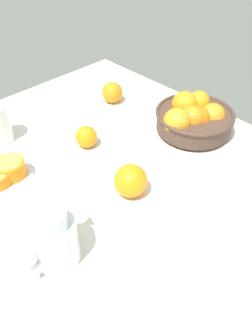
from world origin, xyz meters
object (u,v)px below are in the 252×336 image
(loose_orange_1, at_px, (112,92))
(loose_orange_2, at_px, (131,181))
(juice_pitcher, at_px, (54,241))
(cutting_board, at_px, (5,186))
(orange_half_0, at_px, (10,168))
(loose_orange_0, at_px, (86,137))
(fruit_bowl, at_px, (193,118))

(loose_orange_1, xyz_separation_m, loose_orange_2, (0.38, -0.28, 0.01))
(juice_pitcher, bearing_deg, cutting_board, 174.52)
(orange_half_0, distance_m, loose_orange_1, 0.49)
(loose_orange_0, xyz_separation_m, loose_orange_1, (-0.14, 0.24, 0.00))
(fruit_bowl, height_order, orange_half_0, fruit_bowl)
(loose_orange_1, relative_size, loose_orange_2, 0.86)
(juice_pitcher, xyz_separation_m, loose_orange_2, (-0.03, 0.25, -0.01))
(juice_pitcher, xyz_separation_m, cutting_board, (-0.27, 0.03, -0.05))
(orange_half_0, relative_size, loose_orange_0, 1.26)
(orange_half_0, relative_size, loose_orange_1, 1.12)
(juice_pitcher, bearing_deg, orange_half_0, 168.74)
(orange_half_0, bearing_deg, loose_orange_1, 103.11)
(juice_pitcher, bearing_deg, loose_orange_1, 127.22)
(cutting_board, distance_m, orange_half_0, 0.05)
(fruit_bowl, distance_m, loose_orange_1, 0.32)
(loose_orange_0, bearing_deg, fruit_bowl, 58.87)
(fruit_bowl, relative_size, juice_pitcher, 1.62)
(fruit_bowl, distance_m, juice_pitcher, 0.60)
(fruit_bowl, xyz_separation_m, loose_orange_0, (-0.18, -0.29, -0.02))
(juice_pitcher, distance_m, loose_orange_1, 0.67)
(loose_orange_0, height_order, loose_orange_2, loose_orange_2)
(loose_orange_1, bearing_deg, orange_half_0, -76.89)
(juice_pitcher, height_order, loose_orange_1, juice_pitcher)
(orange_half_0, xyz_separation_m, loose_orange_1, (-0.11, 0.47, 0.00))
(loose_orange_0, distance_m, loose_orange_1, 0.27)
(loose_orange_1, bearing_deg, juice_pitcher, -52.78)
(loose_orange_1, bearing_deg, cutting_board, -75.44)
(fruit_bowl, xyz_separation_m, orange_half_0, (-0.21, -0.53, -0.01))
(juice_pitcher, distance_m, loose_orange_2, 0.25)
(fruit_bowl, distance_m, loose_orange_0, 0.34)
(cutting_board, height_order, loose_orange_1, loose_orange_1)
(fruit_bowl, bearing_deg, orange_half_0, -111.26)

